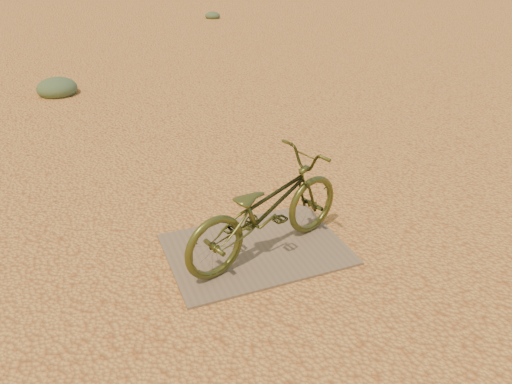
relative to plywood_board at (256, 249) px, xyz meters
name	(u,v)px	position (x,y,z in m)	size (l,w,h in m)	color
ground	(220,268)	(-0.37, -0.13, -0.01)	(120.00, 120.00, 0.00)	#DBA04F
plywood_board	(256,249)	(0.00, 0.00, 0.00)	(1.51, 1.07, 0.02)	brown
bicycle	(266,208)	(0.06, -0.07, 0.43)	(0.56, 1.61, 0.85)	#454B1D
kale_a	(58,94)	(-1.39, 5.54, -0.01)	(0.66, 0.66, 0.36)	#526445
kale_b	(213,18)	(3.44, 12.21, -0.01)	(0.46, 0.46, 0.26)	#526445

